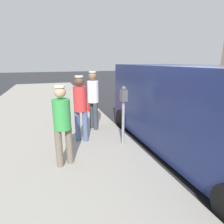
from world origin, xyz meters
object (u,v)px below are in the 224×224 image
at_px(parking_meter_near, 123,106).
at_px(pedestrian_in_red, 80,105).
at_px(pedestrian_in_white, 93,96).
at_px(parked_van, 192,108).
at_px(pedestrian_in_green, 62,122).
at_px(fire_hydrant, 90,102).

height_order(parking_meter_near, pedestrian_in_red, pedestrian_in_red).
distance_m(pedestrian_in_white, parked_van, 2.81).
xyz_separation_m(pedestrian_in_green, pedestrian_in_red, (-0.54, -1.08, 0.06)).
bearing_deg(parking_meter_near, pedestrian_in_green, 18.36).
relative_size(pedestrian_in_green, fire_hydrant, 1.93).
height_order(pedestrian_in_red, pedestrian_in_white, pedestrian_in_white).
distance_m(parking_meter_near, parked_van, 1.64).
distance_m(pedestrian_in_green, parked_van, 3.02).
height_order(pedestrian_in_green, pedestrian_in_white, pedestrian_in_white).
xyz_separation_m(pedestrian_in_white, fire_hydrant, (-0.34, -2.13, -0.63)).
bearing_deg(pedestrian_in_green, pedestrian_in_red, -116.61).
relative_size(pedestrian_in_green, pedestrian_in_white, 0.92).
xyz_separation_m(parking_meter_near, pedestrian_in_red, (0.97, -0.57, -0.02)).
xyz_separation_m(pedestrian_in_red, parked_van, (-2.47, 1.24, -0.00)).
distance_m(pedestrian_in_green, pedestrian_in_white, 2.15).
height_order(parking_meter_near, pedestrian_in_green, pedestrian_in_green).
distance_m(parking_meter_near, pedestrian_in_red, 1.13).
bearing_deg(pedestrian_in_white, parked_van, 133.84).
bearing_deg(fire_hydrant, pedestrian_in_red, 73.37).
bearing_deg(parking_meter_near, parked_van, 156.19).
bearing_deg(pedestrian_in_red, fire_hydrant, -106.63).
bearing_deg(parking_meter_near, pedestrian_in_red, -30.61).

